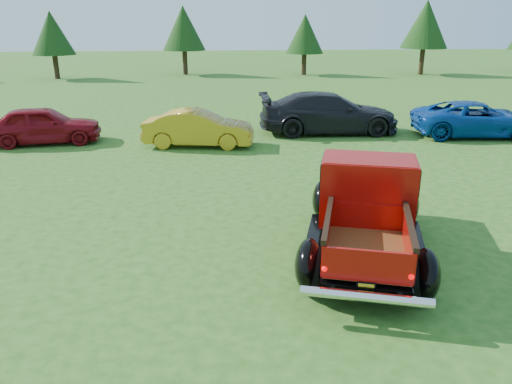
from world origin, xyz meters
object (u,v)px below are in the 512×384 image
tree_mid_right (305,34)px  show_car_grey (329,113)px  tree_west (52,33)px  show_car_red (43,125)px  tree_east (426,24)px  show_car_blue (476,119)px  tree_mid_left (184,28)px  pickup_truck (366,205)px  show_car_yellow (199,128)px

tree_mid_right → show_car_grey: size_ratio=0.84×
tree_west → show_car_red: tree_west is taller
tree_east → tree_mid_right: bearing=176.8°
tree_west → tree_mid_right: tree_west is taller
tree_mid_right → show_car_red: tree_mid_right is taller
tree_east → show_car_blue: tree_east is taller
show_car_red → tree_mid_left: bearing=-17.7°
show_car_red → show_car_blue: 15.52m
show_car_grey → tree_east: bearing=-29.4°
pickup_truck → tree_east: bearing=82.2°
tree_west → show_car_yellow: 23.33m
tree_mid_right → show_car_grey: tree_mid_right is taller
tree_east → pickup_truck: bearing=-114.1°
tree_mid_left → show_car_red: (-3.87, -21.84, -2.73)m
pickup_truck → show_car_grey: pickup_truck is taller
tree_west → tree_mid_right: (18.00, 1.00, -0.14)m
tree_west → show_car_red: bearing=-75.5°
tree_mid_right → tree_east: size_ratio=0.81×
tree_east → show_car_grey: (-11.64, -19.50, -2.90)m
pickup_truck → show_car_blue: size_ratio=1.11×
tree_mid_left → show_car_red: bearing=-100.0°
tree_mid_right → show_car_blue: (2.65, -21.02, -2.34)m
tree_west → show_car_grey: size_ratio=0.88×
tree_mid_right → pickup_truck: size_ratio=0.87×
tree_mid_left → show_car_grey: 22.10m
show_car_yellow → show_car_blue: show_car_blue is taller
tree_west → pickup_truck: bearing=-64.4°
pickup_truck → show_car_yellow: pickup_truck is taller
tree_mid_left → show_car_grey: (6.36, -21.00, -2.63)m
show_car_grey → tree_mid_right: bearing=-6.1°
show_car_red → show_car_yellow: 5.43m
pickup_truck → show_car_blue: 11.21m
tree_mid_right → show_car_red: size_ratio=1.15×
pickup_truck → show_car_yellow: bearing=128.3°
tree_west → show_car_red: (5.13, -19.84, -2.46)m
tree_mid_left → show_car_red: 22.35m
tree_mid_right → show_car_yellow: bearing=-109.1°
tree_west → show_car_blue: 28.87m
tree_mid_right → show_car_blue: tree_mid_right is taller
tree_west → pickup_truck: tree_west is taller
tree_mid_left → show_car_blue: (11.65, -22.02, -2.75)m
tree_west → show_car_yellow: size_ratio=1.24×
tree_west → show_car_blue: tree_west is taller
tree_west → tree_mid_left: tree_mid_left is taller
tree_east → show_car_red: 30.02m
tree_east → show_car_red: bearing=-137.1°
pickup_truck → show_car_red: bearing=150.1°
show_car_yellow → tree_east: bearing=-29.7°
show_car_yellow → show_car_grey: show_car_grey is taller
tree_mid_left → show_car_yellow: bearing=-86.2°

